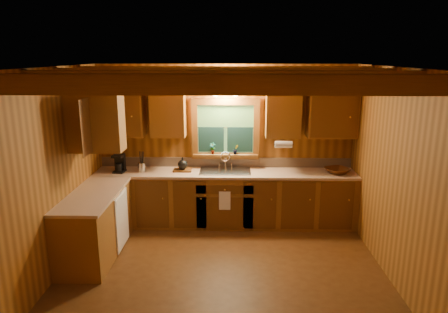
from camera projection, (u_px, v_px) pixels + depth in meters
room at (222, 176)px, 4.98m from camera, size 4.20×4.20×4.20m
ceiling_beams at (222, 77)px, 4.69m from camera, size 4.20×2.54×0.18m
base_cabinets at (193, 205)px, 6.45m from camera, size 4.20×2.22×0.86m
countertop at (194, 178)px, 6.35m from camera, size 4.20×2.24×0.04m
backsplash at (226, 162)px, 6.89m from camera, size 4.20×0.02×0.16m
dishwasher_panel at (122, 220)px, 5.89m from camera, size 0.02×0.60×0.80m
upper_cabinets at (188, 115)px, 6.24m from camera, size 4.19×1.77×0.78m
window at (226, 130)px, 6.74m from camera, size 1.12×0.08×1.00m
window_sill at (225, 155)px, 6.79m from camera, size 1.06×0.14×0.04m
wall_sconce at (225, 92)px, 6.47m from camera, size 0.45×0.21×0.17m
paper_towel_roll at (284, 144)px, 6.43m from camera, size 0.27×0.11×0.11m
dish_towel at (225, 201)px, 6.40m from camera, size 0.18×0.01×0.30m
sink at (225, 174)px, 6.64m from camera, size 0.82×0.48×0.43m
coffee_maker at (119, 163)px, 6.58m from camera, size 0.16×0.21×0.29m
utensil_crock at (142, 167)px, 6.61m from camera, size 0.12×0.12×0.34m
cutting_board at (183, 170)px, 6.66m from camera, size 0.30×0.22×0.03m
teakettle at (182, 165)px, 6.64m from camera, size 0.16×0.16×0.20m
wicker_basket at (337, 171)px, 6.51m from camera, size 0.47×0.47×0.09m
potted_plant_left at (212, 148)px, 6.76m from camera, size 0.12×0.10×0.19m
potted_plant_right at (236, 149)px, 6.75m from camera, size 0.11×0.10×0.16m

